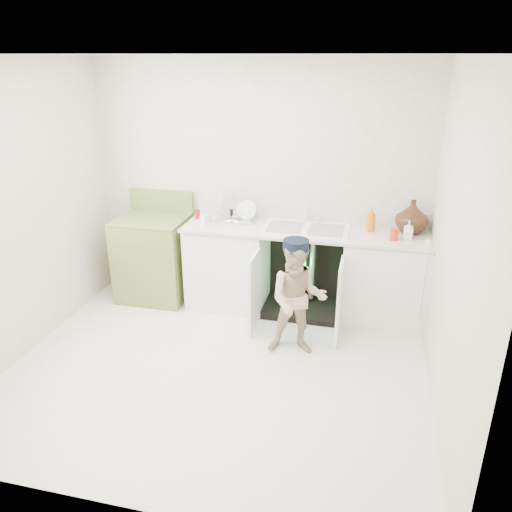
{
  "coord_description": "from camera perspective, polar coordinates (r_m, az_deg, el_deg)",
  "views": [
    {
      "loc": [
        1.15,
        -3.45,
        2.5
      ],
      "look_at": [
        0.17,
        0.7,
        0.77
      ],
      "focal_mm": 35.0,
      "sensor_mm": 36.0,
      "label": 1
    }
  ],
  "objects": [
    {
      "name": "avocado_stove",
      "position": [
        5.52,
        -11.49,
        -0.03
      ],
      "size": [
        0.73,
        0.65,
        1.13
      ],
      "color": "olive",
      "rests_on": "ground"
    },
    {
      "name": "room_shell",
      "position": [
        3.84,
        -4.83,
        2.99
      ],
      "size": [
        6.0,
        5.5,
        1.26
      ],
      "color": "silver",
      "rests_on": "ground"
    },
    {
      "name": "ground",
      "position": [
        4.41,
        -4.31,
        -12.56
      ],
      "size": [
        3.5,
        3.5,
        0.0
      ],
      "primitive_type": "plane",
      "color": "silver",
      "rests_on": "ground"
    },
    {
      "name": "counter_run",
      "position": [
        5.11,
        5.84,
        -1.45
      ],
      "size": [
        2.44,
        1.02,
        1.22
      ],
      "color": "silver",
      "rests_on": "ground"
    },
    {
      "name": "repair_worker",
      "position": [
        4.36,
        4.77,
        -4.82
      ],
      "size": [
        0.56,
        0.69,
        1.07
      ],
      "rotation": [
        0.0,
        0.0,
        0.15
      ],
      "color": "tan",
      "rests_on": "ground"
    }
  ]
}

